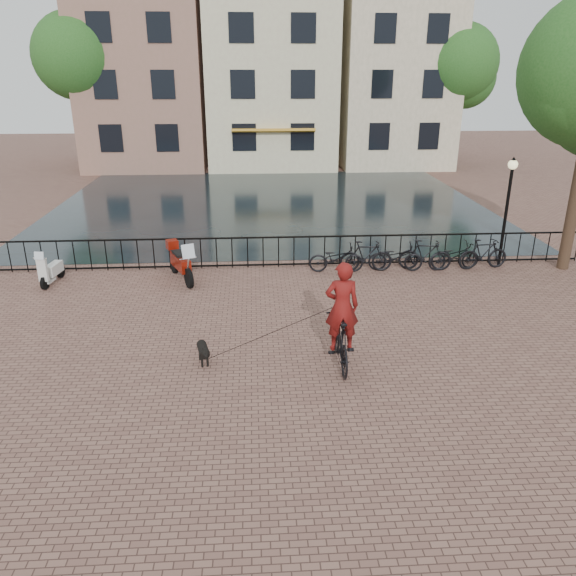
{
  "coord_description": "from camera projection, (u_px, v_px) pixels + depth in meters",
  "views": [
    {
      "loc": [
        -0.76,
        -9.33,
        6.03
      ],
      "look_at": [
        0.0,
        3.0,
        1.2
      ],
      "focal_mm": 35.0,
      "sensor_mm": 36.0,
      "label": 1
    }
  ],
  "objects": [
    {
      "name": "railing",
      "position": [
        279.0,
        252.0,
        18.17
      ],
      "size": [
        20.0,
        0.05,
        1.02
      ],
      "color": "black",
      "rests_on": "ground"
    },
    {
      "name": "canal_house_left",
      "position": [
        146.0,
        63.0,
        36.04
      ],
      "size": [
        7.5,
        9.0,
        12.8
      ],
      "color": "#85614D",
      "rests_on": "ground"
    },
    {
      "name": "dog",
      "position": [
        203.0,
        352.0,
        12.25
      ],
      "size": [
        0.42,
        0.82,
        0.53
      ],
      "rotation": [
        0.0,
        0.0,
        0.23
      ],
      "color": "black",
      "rests_on": "ground"
    },
    {
      "name": "cyclist",
      "position": [
        341.0,
        321.0,
        11.9
      ],
      "size": [
        0.87,
        2.02,
        2.76
      ],
      "rotation": [
        0.0,
        0.0,
        3.14
      ],
      "color": "black",
      "rests_on": "ground"
    },
    {
      "name": "parked_bike_4",
      "position": [
        454.0,
        256.0,
        17.95
      ],
      "size": [
        1.78,
        0.81,
        0.9
      ],
      "primitive_type": "imported",
      "rotation": [
        0.0,
        0.0,
        1.7
      ],
      "color": "black",
      "rests_on": "ground"
    },
    {
      "name": "canal_water",
      "position": [
        270.0,
        203.0,
        26.99
      ],
      "size": [
        20.0,
        20.0,
        0.0
      ],
      "primitive_type": "plane",
      "color": "black",
      "rests_on": "ground"
    },
    {
      "name": "parked_bike_1",
      "position": [
        366.0,
        256.0,
        17.77
      ],
      "size": [
        1.68,
        0.53,
        1.0
      ],
      "primitive_type": "imported",
      "rotation": [
        0.0,
        0.0,
        1.53
      ],
      "color": "black",
      "rests_on": "ground"
    },
    {
      "name": "tree_far_left",
      "position": [
        76.0,
        56.0,
        32.93
      ],
      "size": [
        5.04,
        5.04,
        9.27
      ],
      "color": "black",
      "rests_on": "ground"
    },
    {
      "name": "scooter",
      "position": [
        51.0,
        264.0,
        16.72
      ],
      "size": [
        0.55,
        1.33,
        1.2
      ],
      "rotation": [
        0.0,
        0.0,
        -0.14
      ],
      "color": "silver",
      "rests_on": "ground"
    },
    {
      "name": "canal_house_right",
      "position": [
        392.0,
        59.0,
        36.86
      ],
      "size": [
        7.0,
        9.0,
        13.3
      ],
      "color": "tan",
      "rests_on": "ground"
    },
    {
      "name": "motorcycle",
      "position": [
        180.0,
        258.0,
        16.95
      ],
      "size": [
        1.21,
        1.96,
        1.39
      ],
      "rotation": [
        0.0,
        0.0,
        0.42
      ],
      "color": "maroon",
      "rests_on": "ground"
    },
    {
      "name": "parked_bike_2",
      "position": [
        395.0,
        257.0,
        17.84
      ],
      "size": [
        1.78,
        0.8,
        0.9
      ],
      "primitive_type": "imported",
      "rotation": [
        0.0,
        0.0,
        1.45
      ],
      "color": "black",
      "rests_on": "ground"
    },
    {
      "name": "parked_bike_3",
      "position": [
        425.0,
        255.0,
        17.88
      ],
      "size": [
        1.72,
        0.75,
        1.0
      ],
      "primitive_type": "imported",
      "rotation": [
        0.0,
        0.0,
        1.4
      ],
      "color": "black",
      "rests_on": "ground"
    },
    {
      "name": "parked_bike_0",
      "position": [
        336.0,
        258.0,
        17.73
      ],
      "size": [
        1.74,
        0.68,
        0.9
      ],
      "primitive_type": "imported",
      "rotation": [
        0.0,
        0.0,
        1.53
      ],
      "color": "black",
      "rests_on": "ground"
    },
    {
      "name": "lamp_post",
      "position": [
        509.0,
        194.0,
        17.52
      ],
      "size": [
        0.3,
        0.3,
        3.45
      ],
      "color": "black",
      "rests_on": "ground"
    },
    {
      "name": "canal_house_mid",
      "position": [
        270.0,
        71.0,
        36.68
      ],
      "size": [
        8.0,
        9.5,
        11.8
      ],
      "color": "#C4B794",
      "rests_on": "ground"
    },
    {
      "name": "parked_bike_5",
      "position": [
        483.0,
        254.0,
        17.98
      ],
      "size": [
        1.71,
        0.68,
        1.0
      ],
      "primitive_type": "imported",
      "rotation": [
        0.0,
        0.0,
        1.7
      ],
      "color": "black",
      "rests_on": "ground"
    },
    {
      "name": "ground",
      "position": [
        297.0,
        401.0,
        10.91
      ],
      "size": [
        100.0,
        100.0,
        0.0
      ],
      "primitive_type": "plane",
      "color": "brown",
      "rests_on": "ground"
    },
    {
      "name": "tree_far_right",
      "position": [
        459.0,
        63.0,
        34.38
      ],
      "size": [
        4.76,
        4.76,
        8.76
      ],
      "color": "black",
      "rests_on": "ground"
    }
  ]
}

